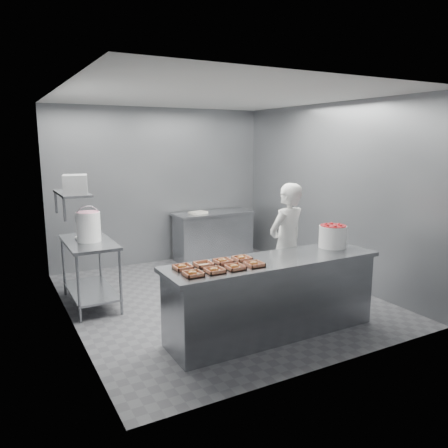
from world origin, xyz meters
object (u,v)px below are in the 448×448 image
at_px(tray_4, 183,267).
at_px(worker, 286,245).
at_px(service_counter, 273,296).
at_px(tray_6, 223,261).
at_px(tray_3, 254,264).
at_px(tray_0, 193,274).
at_px(tray_1, 214,270).
at_px(back_counter, 213,235).
at_px(strawberry_tub, 333,235).
at_px(glaze_bucket, 88,226).
at_px(tray_2, 235,267).
at_px(tray_5, 204,264).
at_px(prep_table, 90,263).
at_px(tray_7, 242,258).
at_px(appliance, 75,185).

xyz_separation_m(tray_4, worker, (1.77, 0.57, -0.09)).
bearing_deg(service_counter, tray_6, 167.52).
bearing_deg(tray_6, tray_3, -47.07).
height_order(tray_0, tray_1, same).
xyz_separation_m(tray_0, tray_1, (0.24, 0.00, 0.00)).
height_order(tray_0, tray_6, same).
height_order(tray_1, tray_4, same).
relative_size(back_counter, strawberry_tub, 4.38).
bearing_deg(tray_6, back_counter, 64.59).
height_order(back_counter, glaze_bucket, glaze_bucket).
distance_m(tray_2, worker, 1.54).
height_order(tray_3, strawberry_tub, strawberry_tub).
height_order(service_counter, tray_3, tray_3).
height_order(tray_1, tray_3, same).
bearing_deg(back_counter, tray_5, -118.86).
bearing_deg(worker, back_counter, -108.39).
height_order(back_counter, tray_4, tray_4).
distance_m(tray_1, tray_3, 0.48).
distance_m(prep_table, worker, 2.68).
relative_size(strawberry_tub, glaze_bucket, 0.72).
height_order(tray_2, tray_7, same).
height_order(tray_6, glaze_bucket, glaze_bucket).
distance_m(tray_7, worker, 1.20).
height_order(prep_table, tray_3, tray_3).
height_order(prep_table, tray_5, tray_5).
distance_m(tray_2, glaze_bucket, 2.31).
distance_m(tray_0, worker, 1.96).
xyz_separation_m(strawberry_tub, appliance, (-2.79, 1.58, 0.63)).
bearing_deg(tray_5, appliance, 122.82).
height_order(tray_0, glaze_bucket, glaze_bucket).
xyz_separation_m(tray_0, worker, (1.77, 0.83, -0.09)).
xyz_separation_m(back_counter, tray_5, (-1.72, -3.12, 0.47)).
height_order(tray_1, tray_2, same).
bearing_deg(prep_table, tray_6, -59.63).
height_order(service_counter, worker, worker).
xyz_separation_m(tray_1, glaze_bucket, (-0.82, 2.04, 0.18)).
xyz_separation_m(prep_table, appliance, (-0.17, -0.27, 1.09)).
bearing_deg(tray_2, appliance, 124.37).
height_order(tray_1, tray_7, same).
bearing_deg(tray_5, tray_1, -90.67).
bearing_deg(tray_1, glaze_bucket, 111.91).
xyz_separation_m(prep_table, back_counter, (2.55, 1.30, -0.14)).
bearing_deg(appliance, tray_7, -34.62).
bearing_deg(glaze_bucket, tray_5, -65.20).
xyz_separation_m(worker, glaze_bucket, (-2.35, 1.21, 0.27)).
height_order(prep_table, tray_1, tray_1).
bearing_deg(glaze_bucket, tray_1, -68.09).
bearing_deg(strawberry_tub, tray_1, -172.58).
relative_size(tray_5, strawberry_tub, 0.55).
relative_size(tray_0, appliance, 0.58).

